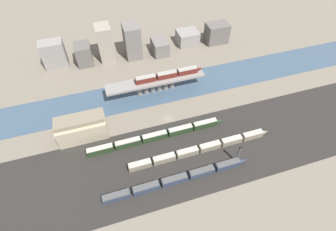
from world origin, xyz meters
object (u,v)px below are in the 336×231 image
train_yard_mid (201,149)px  signal_tower (238,154)px  train_yard_near (178,179)px  warehouse_building (82,127)px  train_yard_far (157,136)px  train_on_bridge (169,74)px

train_yard_mid → signal_tower: signal_tower is taller
train_yard_near → train_yard_mid: 19.15m
train_yard_near → signal_tower: 28.62m
train_yard_near → train_yard_mid: (15.41, 11.37, 0.01)m
train_yard_near → warehouse_building: size_ratio=2.81×
signal_tower → warehouse_building: bearing=150.8°
train_yard_near → train_yard_far: 24.57m
train_on_bridge → train_yard_mid: size_ratio=0.56×
train_yard_mid → train_yard_near: bearing=-143.6°
signal_tower → train_yard_mid: bearing=142.4°
warehouse_building → signal_tower: (64.13, -35.79, -0.40)m
train_yard_far → signal_tower: bearing=-37.2°
warehouse_building → signal_tower: size_ratio=2.04×
train_yard_mid → warehouse_building: 57.51m
train_yard_mid → train_on_bridge: bearing=91.2°
train_yard_near → warehouse_building: warehouse_building is taller
train_yard_far → signal_tower: (30.39, -23.07, 3.62)m
train_on_bridge → train_yard_near: 59.79m
train_on_bridge → train_yard_far: train_on_bridge is taller
train_on_bridge → train_yard_far: 37.72m
train_yard_near → train_yard_far: train_yard_far is taller
train_yard_mid → signal_tower: size_ratio=6.16×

